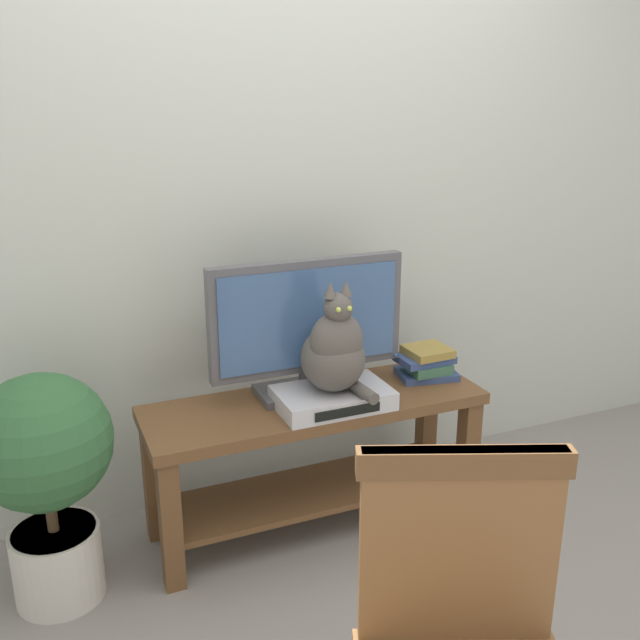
{
  "coord_description": "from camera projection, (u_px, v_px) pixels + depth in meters",
  "views": [
    {
      "loc": [
        -0.96,
        -1.7,
        1.66
      ],
      "look_at": [
        -0.01,
        0.54,
        0.88
      ],
      "focal_mm": 39.97,
      "sensor_mm": 36.0,
      "label": 1
    }
  ],
  "objects": [
    {
      "name": "ground_plane",
      "position": [
        385.0,
        617.0,
        2.36
      ],
      "size": [
        12.0,
        12.0,
        0.0
      ],
      "primitive_type": "plane",
      "color": "gray"
    },
    {
      "name": "potted_plant",
      "position": [
        45.0,
        468.0,
        2.31
      ],
      "size": [
        0.45,
        0.45,
        0.81
      ],
      "color": "beige",
      "rests_on": "ground"
    },
    {
      "name": "cat",
      "position": [
        335.0,
        351.0,
        2.57
      ],
      "size": [
        0.23,
        0.31,
        0.42
      ],
      "color": "#514C47",
      "rests_on": "media_box"
    },
    {
      "name": "tv_stand",
      "position": [
        315.0,
        439.0,
        2.75
      ],
      "size": [
        1.3,
        0.42,
        0.54
      ],
      "color": "brown",
      "rests_on": "ground"
    },
    {
      "name": "media_box",
      "position": [
        333.0,
        398.0,
        2.64
      ],
      "size": [
        0.42,
        0.27,
        0.07
      ],
      "color": "#BCBCC1",
      "rests_on": "tv_stand"
    },
    {
      "name": "book_stack",
      "position": [
        426.0,
        363.0,
        2.89
      ],
      "size": [
        0.26,
        0.2,
        0.13
      ],
      "color": "#33477A",
      "rests_on": "tv_stand"
    },
    {
      "name": "back_wall",
      "position": [
        275.0,
        160.0,
        2.82
      ],
      "size": [
        7.0,
        0.12,
        2.8
      ],
      "primitive_type": "cube",
      "color": "#B7BCB2",
      "rests_on": "ground"
    },
    {
      "name": "tv",
      "position": [
        308.0,
        325.0,
        2.68
      ],
      "size": [
        0.76,
        0.2,
        0.53
      ],
      "color": "#4C4C51",
      "rests_on": "tv_stand"
    }
  ]
}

